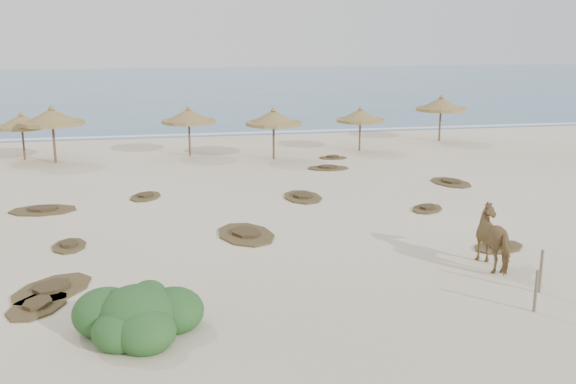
# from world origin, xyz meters

# --- Properties ---
(ground) EXTENTS (160.00, 160.00, 0.00)m
(ground) POSITION_xyz_m (0.00, 0.00, 0.00)
(ground) COLOR beige
(ground) RESTS_ON ground
(ocean) EXTENTS (200.00, 100.00, 0.01)m
(ocean) POSITION_xyz_m (0.00, 75.00, 0.00)
(ocean) COLOR #2C6384
(ocean) RESTS_ON ground
(foam_line) EXTENTS (70.00, 0.60, 0.01)m
(foam_line) POSITION_xyz_m (0.00, 26.00, 0.00)
(foam_line) COLOR silver
(foam_line) RESTS_ON ground
(palapa_1) EXTENTS (3.82, 3.82, 3.00)m
(palapa_1) POSITION_xyz_m (-7.22, 17.51, 2.33)
(palapa_1) COLOR brown
(palapa_1) RESTS_ON ground
(palapa_2) EXTENTS (3.10, 3.10, 2.56)m
(palapa_2) POSITION_xyz_m (-8.94, 18.72, 1.98)
(palapa_2) COLOR brown
(palapa_2) RESTS_ON ground
(palapa_3) EXTENTS (3.68, 3.68, 2.74)m
(palapa_3) POSITION_xyz_m (-0.29, 18.20, 2.13)
(palapa_3) COLOR brown
(palapa_3) RESTS_ON ground
(palapa_4) EXTENTS (3.90, 3.90, 2.79)m
(palapa_4) POSITION_xyz_m (4.02, 16.20, 2.16)
(palapa_4) COLOR brown
(palapa_4) RESTS_ON ground
(palapa_5) EXTENTS (3.33, 3.33, 2.56)m
(palapa_5) POSITION_xyz_m (9.28, 17.73, 1.98)
(palapa_5) COLOR brown
(palapa_5) RESTS_ON ground
(palapa_6) EXTENTS (4.09, 4.09, 2.91)m
(palapa_6) POSITION_xyz_m (15.28, 20.16, 2.26)
(palapa_6) COLOR brown
(palapa_6) RESTS_ON ground
(horse) EXTENTS (0.91, 1.99, 1.68)m
(horse) POSITION_xyz_m (7.15, -1.28, 0.84)
(horse) COLOR olive
(horse) RESTS_ON ground
(fence_post_near) EXTENTS (0.08, 0.08, 1.03)m
(fence_post_near) POSITION_xyz_m (6.49, -4.28, 0.51)
(fence_post_near) COLOR #6D6252
(fence_post_near) RESTS_ON ground
(fence_post_far) EXTENTS (0.10, 0.10, 1.13)m
(fence_post_far) POSITION_xyz_m (7.28, -3.24, 0.56)
(fence_post_far) COLOR #6D6252
(fence_post_far) RESTS_ON ground
(bush) EXTENTS (2.86, 2.52, 1.28)m
(bush) POSITION_xyz_m (-2.62, -3.60, 0.42)
(bush) COLOR #285825
(bush) RESTS_ON ground
(scrub_1) EXTENTS (2.51, 1.67, 0.16)m
(scrub_1) POSITION_xyz_m (-6.32, 7.58, 0.05)
(scrub_1) COLOR brown
(scrub_1) RESTS_ON ground
(scrub_2) EXTENTS (1.02, 1.57, 0.16)m
(scrub_2) POSITION_xyz_m (-4.85, 2.97, 0.05)
(scrub_2) COLOR brown
(scrub_2) RESTS_ON ground
(scrub_3) EXTENTS (1.57, 2.36, 0.16)m
(scrub_3) POSITION_xyz_m (3.62, 7.60, 0.05)
(scrub_3) COLOR brown
(scrub_3) RESTS_ON ground
(scrub_4) EXTENTS (1.86, 1.91, 0.16)m
(scrub_4) POSITION_xyz_m (7.79, 4.88, 0.05)
(scrub_4) COLOR brown
(scrub_4) RESTS_ON ground
(scrub_5) EXTENTS (1.85, 2.49, 0.16)m
(scrub_5) POSITION_xyz_m (10.66, 8.87, 0.05)
(scrub_5) COLOR brown
(scrub_5) RESTS_ON ground
(scrub_7) EXTENTS (2.18, 1.56, 0.16)m
(scrub_7) POSITION_xyz_m (6.18, 13.10, 0.05)
(scrub_7) COLOR brown
(scrub_7) RESTS_ON ground
(scrub_9) EXTENTS (2.23, 3.00, 0.16)m
(scrub_9) POSITION_xyz_m (0.66, 3.06, 0.05)
(scrub_9) COLOR brown
(scrub_9) RESTS_ON ground
(scrub_10) EXTENTS (1.64, 1.21, 0.16)m
(scrub_10) POSITION_xyz_m (7.16, 15.75, 0.05)
(scrub_10) COLOR brown
(scrub_10) RESTS_ON ground
(scrub_11) EXTENTS (1.84, 2.19, 0.16)m
(scrub_11) POSITION_xyz_m (-5.03, -1.64, 0.05)
(scrub_11) COLOR brown
(scrub_11) RESTS_ON ground
(scrub_12) EXTENTS (2.05, 1.67, 0.16)m
(scrub_12) POSITION_xyz_m (8.09, 0.19, 0.05)
(scrub_12) COLOR brown
(scrub_12) RESTS_ON ground
(scrub_13) EXTENTS (1.65, 2.05, 0.16)m
(scrub_13) POSITION_xyz_m (-2.60, 8.96, 0.05)
(scrub_13) COLOR brown
(scrub_13) RESTS_ON ground
(scrub_14) EXTENTS (2.65, 2.89, 0.16)m
(scrub_14) POSITION_xyz_m (-4.85, -0.61, 0.05)
(scrub_14) COLOR brown
(scrub_14) RESTS_ON ground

